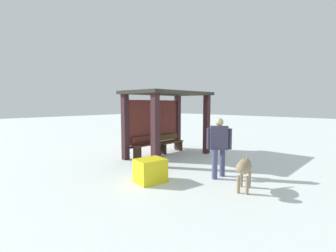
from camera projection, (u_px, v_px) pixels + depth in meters
name	position (u px, v px, depth m)	size (l,w,h in m)	color
ground_plane	(168.00, 156.00, 9.00)	(60.00, 60.00, 0.00)	silver
bus_shelter	(165.00, 109.00, 8.96)	(3.20, 1.88, 2.38)	#341D21
bench_left_inside	(147.00, 147.00, 8.81)	(1.17, 0.36, 0.76)	#53281F
bench_center_inside	(170.00, 144.00, 9.74)	(1.17, 0.37, 0.70)	#513A1E
person_walking	(219.00, 143.00, 6.33)	(0.54, 0.60, 1.57)	#3D3952
dog	(244.00, 168.00, 5.35)	(1.03, 0.51, 0.75)	#8D775A
grit_bin	(150.00, 171.00, 6.01)	(0.70, 0.56, 0.58)	yellow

